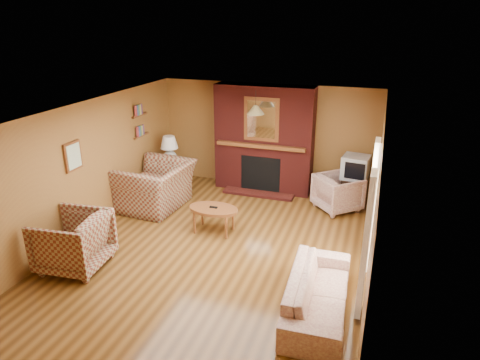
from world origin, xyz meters
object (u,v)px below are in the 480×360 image
(coffee_table, at_px, (214,211))
(crt_tv, at_px, (356,167))
(tv_stand, at_px, (353,191))
(side_table, at_px, (171,175))
(table_lamp, at_px, (169,149))
(plaid_loveseat, at_px, (156,186))
(fireplace, at_px, (264,140))
(plaid_armchair, at_px, (73,241))
(floral_armchair, at_px, (338,193))
(floral_sofa, at_px, (318,293))

(coffee_table, height_order, crt_tv, crt_tv)
(coffee_table, height_order, tv_stand, tv_stand)
(side_table, relative_size, table_lamp, 0.84)
(plaid_loveseat, height_order, crt_tv, crt_tv)
(fireplace, height_order, plaid_armchair, fireplace)
(side_table, relative_size, crt_tv, 0.95)
(plaid_armchair, bearing_deg, plaid_loveseat, 172.26)
(floral_armchair, height_order, table_lamp, table_lamp)
(plaid_armchair, height_order, side_table, plaid_armchair)
(floral_sofa, distance_m, table_lamp, 5.35)
(fireplace, height_order, tv_stand, fireplace)
(floral_sofa, relative_size, floral_armchair, 2.37)
(floral_sofa, relative_size, side_table, 3.49)
(plaid_armchair, xyz_separation_m, floral_sofa, (3.85, 0.13, -0.17))
(crt_tv, bearing_deg, floral_sofa, -92.24)
(tv_stand, bearing_deg, fireplace, 171.74)
(floral_sofa, distance_m, side_table, 5.31)
(tv_stand, bearing_deg, floral_sofa, -95.35)
(plaid_loveseat, distance_m, floral_sofa, 4.43)
(fireplace, relative_size, floral_armchair, 2.91)
(fireplace, distance_m, table_lamp, 2.18)
(plaid_armchair, height_order, coffee_table, plaid_armchair)
(plaid_loveseat, height_order, plaid_armchair, plaid_loveseat)
(plaid_armchair, relative_size, side_table, 1.79)
(fireplace, height_order, coffee_table, fireplace)
(table_lamp, relative_size, tv_stand, 1.14)
(table_lamp, height_order, crt_tv, table_lamp)
(table_lamp, bearing_deg, coffee_table, -44.89)
(plaid_loveseat, relative_size, tv_stand, 2.48)
(plaid_loveseat, relative_size, floral_sofa, 0.74)
(coffee_table, bearing_deg, fireplace, 82.72)
(floral_armchair, distance_m, side_table, 3.87)
(floral_sofa, height_order, tv_stand, tv_stand)
(fireplace, bearing_deg, coffee_table, -97.28)
(table_lamp, bearing_deg, plaid_loveseat, -77.62)
(fireplace, relative_size, plaid_loveseat, 1.66)
(tv_stand, bearing_deg, floral_armchair, -127.34)
(plaid_armchair, height_order, tv_stand, plaid_armchair)
(plaid_loveseat, height_order, floral_sofa, plaid_loveseat)
(fireplace, relative_size, coffee_table, 2.57)
(crt_tv, bearing_deg, plaid_loveseat, -159.17)
(side_table, bearing_deg, plaid_armchair, -87.63)
(plaid_armchair, distance_m, crt_tv, 5.65)
(plaid_loveseat, bearing_deg, table_lamp, -164.23)
(plaid_loveseat, distance_m, coffee_table, 1.69)
(coffee_table, xyz_separation_m, side_table, (-1.80, 1.80, -0.15))
(plaid_loveseat, relative_size, plaid_armchair, 1.45)
(fireplace, height_order, side_table, fireplace)
(fireplace, distance_m, plaid_armchair, 4.65)
(plaid_loveseat, height_order, floral_armchair, plaid_loveseat)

